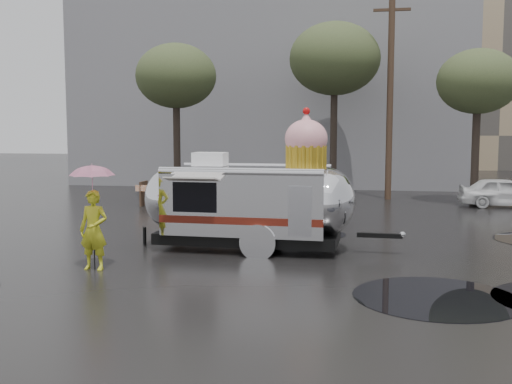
# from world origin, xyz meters

# --- Properties ---
(ground) EXTENTS (120.00, 120.00, 0.00)m
(ground) POSITION_xyz_m (0.00, 0.00, 0.00)
(ground) COLOR black
(ground) RESTS_ON ground
(puddles) EXTENTS (15.55, 10.08, 0.01)m
(puddles) POSITION_xyz_m (2.55, -0.14, 0.00)
(puddles) COLOR black
(puddles) RESTS_ON ground
(grey_building) EXTENTS (22.00, 12.00, 13.00)m
(grey_building) POSITION_xyz_m (-4.00, 24.00, 6.50)
(grey_building) COLOR slate
(grey_building) RESTS_ON ground
(utility_pole) EXTENTS (1.60, 0.28, 9.00)m
(utility_pole) POSITION_xyz_m (2.50, 14.00, 4.62)
(utility_pole) COLOR #473323
(utility_pole) RESTS_ON ground
(tree_left) EXTENTS (3.64, 3.64, 6.95)m
(tree_left) POSITION_xyz_m (-7.00, 13.00, 5.48)
(tree_left) COLOR #382D26
(tree_left) RESTS_ON ground
(tree_mid) EXTENTS (4.20, 4.20, 8.03)m
(tree_mid) POSITION_xyz_m (0.00, 15.00, 6.34)
(tree_mid) COLOR #382D26
(tree_mid) RESTS_ON ground
(tree_right) EXTENTS (3.36, 3.36, 6.42)m
(tree_right) POSITION_xyz_m (6.00, 13.00, 5.06)
(tree_right) COLOR #382D26
(tree_right) RESTS_ON ground
(barricade_row) EXTENTS (4.30, 0.80, 1.00)m
(barricade_row) POSITION_xyz_m (-5.55, 9.96, 0.52)
(barricade_row) COLOR #473323
(barricade_row) RESTS_ON ground
(airstream_trailer) EXTENTS (6.94, 2.68, 3.74)m
(airstream_trailer) POSITION_xyz_m (-1.46, 1.88, 1.31)
(airstream_trailer) COLOR silver
(airstream_trailer) RESTS_ON ground
(person_left) EXTENTS (0.66, 0.46, 1.78)m
(person_left) POSITION_xyz_m (-4.48, -1.04, 0.89)
(person_left) COLOR gold
(person_left) RESTS_ON ground
(umbrella_pink) EXTENTS (1.20, 1.20, 2.37)m
(umbrella_pink) POSITION_xyz_m (-4.48, -1.04, 1.96)
(umbrella_pink) COLOR #F9A0C4
(umbrella_pink) RESTS_ON ground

